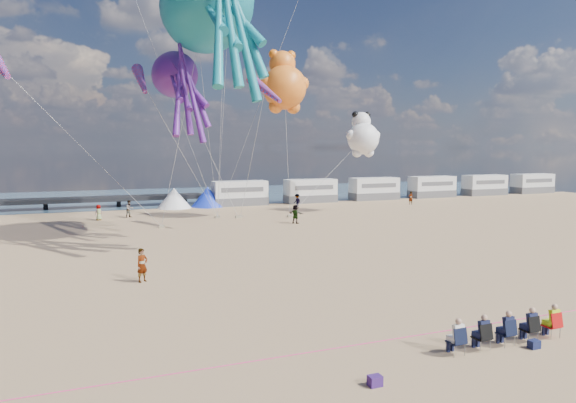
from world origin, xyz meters
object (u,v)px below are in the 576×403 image
object	(u,v)px
motorhome_3	(432,187)
beachgoer_0	(99,212)
windsock_mid	(265,90)
tent_blue	(208,197)
sandbag_a	(162,227)
beachgoer_4	(295,214)
tent_white	(174,198)
spectator_row	(506,328)
beachgoer_5	(411,198)
standing_person	(142,265)
sandbag_d	(240,216)
motorhome_0	(240,193)
beachgoer_1	(130,209)
windsock_right	(141,80)
motorhome_1	(310,191)
kite_teddy_orange	(285,87)
motorhome_2	(374,189)
windsock_left	(0,66)
kite_octopus_teal	(206,6)
kite_octopus_purple	(175,75)
sandbag_e	(217,217)
motorhome_5	(532,183)
sandbag_b	(238,217)
kite_panda	(363,139)
beachgoer_2	(297,201)
sandbag_c	(290,216)
motorhome_4	(484,185)
cooler_purple	(375,381)

from	to	relation	value
motorhome_3	beachgoer_0	world-z (taller)	motorhome_3
beachgoer_0	windsock_mid	xyz separation A→B (m)	(13.52, -10.94, 11.21)
tent_blue	sandbag_a	xyz separation A→B (m)	(-7.43, -14.74, -1.09)
beachgoer_4	tent_white	bearing A→B (deg)	-7.09
spectator_row	beachgoer_5	distance (m)	46.61
standing_person	sandbag_d	distance (m)	25.27
motorhome_0	beachgoer_1	world-z (taller)	motorhome_0
tent_blue	windsock_right	size ratio (longest dim) A/B	0.85
motorhome_1	windsock_mid	distance (m)	24.67
beachgoer_4	windsock_mid	distance (m)	11.84
motorhome_0	motorhome_3	xyz separation A→B (m)	(28.50, 0.00, 0.00)
kite_teddy_orange	motorhome_3	bearing A→B (deg)	34.41
motorhome_2	beachgoer_0	size ratio (longest dim) A/B	4.29
sandbag_d	windsock_left	xyz separation A→B (m)	(-19.71, -8.73, 12.61)
motorhome_2	windsock_mid	bearing A→B (deg)	-139.85
kite_octopus_teal	kite_octopus_purple	size ratio (longest dim) A/B	1.35
spectator_row	sandbag_d	world-z (taller)	spectator_row
motorhome_2	sandbag_e	world-z (taller)	motorhome_2
motorhome_5	windsock_right	xyz separation A→B (m)	(-60.76, -19.27, 10.73)
sandbag_b	kite_octopus_purple	size ratio (longest dim) A/B	0.05
motorhome_1	beachgoer_4	xyz separation A→B (m)	(-8.86, -16.57, -0.62)
kite_panda	kite_teddy_orange	bearing A→B (deg)	-144.13
tent_white	beachgoer_2	size ratio (longest dim) A/B	2.38
motorhome_0	beachgoer_5	size ratio (longest dim) A/B	4.08
spectator_row	sandbag_c	distance (m)	35.04
sandbag_d	windsock_left	distance (m)	24.98
kite_teddy_orange	windsock_left	world-z (taller)	kite_teddy_orange
motorhome_1	motorhome_4	bearing A→B (deg)	0.00
cooler_purple	kite_teddy_orange	bearing A→B (deg)	73.29
windsock_left	beachgoer_4	bearing A→B (deg)	-8.95
sandbag_a	windsock_right	size ratio (longest dim) A/B	0.11
beachgoer_0	sandbag_c	xyz separation A→B (m)	(18.25, -4.71, -0.66)
sandbag_a	standing_person	bearing A→B (deg)	-100.51
motorhome_2	kite_octopus_purple	world-z (taller)	kite_octopus_purple
motorhome_1	standing_person	xyz separation A→B (m)	(-24.34, -33.13, -0.60)
standing_person	sandbag_d	bearing A→B (deg)	30.30
beachgoer_2	spectator_row	bearing A→B (deg)	50.30
cooler_purple	sandbag_a	size ratio (longest dim) A/B	0.80
beachgoer_4	kite_panda	bearing A→B (deg)	-96.48
tent_white	cooler_purple	xyz separation A→B (m)	(-1.59, -47.98, -1.04)
beachgoer_1	beachgoer_4	world-z (taller)	beachgoer_4
motorhome_5	standing_person	world-z (taller)	motorhome_5
motorhome_4	kite_panda	bearing A→B (deg)	-157.76
tent_white	beachgoer_5	world-z (taller)	tent_white
motorhome_4	sandbag_c	bearing A→B (deg)	-161.25
motorhome_1	sandbag_c	world-z (taller)	motorhome_1
cooler_purple	sandbag_d	distance (m)	37.76
motorhome_3	beachgoer_5	size ratio (longest dim) A/B	4.08
motorhome_1	sandbag_d	xyz separation A→B (m)	(-12.54, -10.79, -1.39)
kite_teddy_orange	motorhome_0	bearing A→B (deg)	102.60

